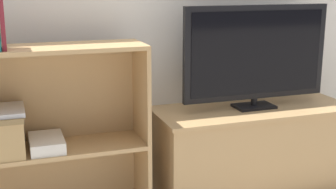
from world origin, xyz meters
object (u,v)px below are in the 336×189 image
at_px(tv, 256,54).
at_px(book_maroon, 2,20).
at_px(tv_stand, 252,148).
at_px(magazine_stack, 47,143).

bearing_deg(tv, book_maroon, -175.22).
distance_m(tv, book_maroon, 1.31).
height_order(tv_stand, tv, tv).
bearing_deg(book_maroon, magazine_stack, 9.26).
relative_size(tv_stand, book_maroon, 4.49).
bearing_deg(magazine_stack, tv_stand, 4.26).
bearing_deg(tv, tv_stand, 90.00).
relative_size(tv, magazine_stack, 3.54).
height_order(tv_stand, book_maroon, book_maroon).
distance_m(book_maroon, magazine_stack, 0.59).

